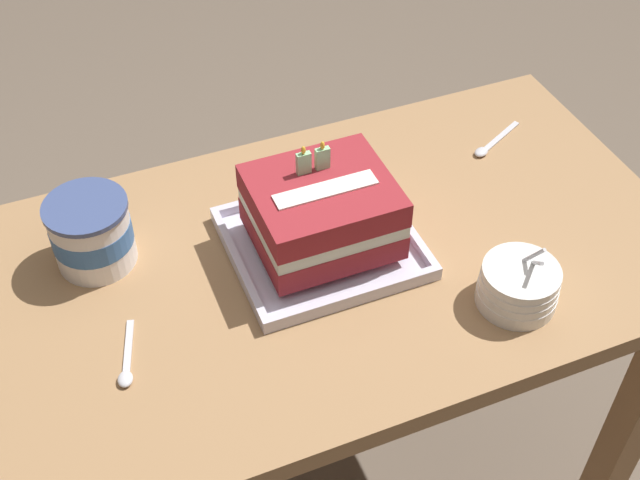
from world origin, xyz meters
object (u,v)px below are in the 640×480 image
(foil_tray, at_px, (322,245))
(ice_cream_tub, at_px, (91,232))
(serving_spoon_near_tray, at_px, (126,368))
(birthday_cake, at_px, (322,211))
(bowl_stack, at_px, (518,286))
(serving_spoon_by_bowls, at_px, (488,146))

(foil_tray, bearing_deg, ice_cream_tub, 161.70)
(serving_spoon_near_tray, bearing_deg, birthday_cake, 19.11)
(ice_cream_tub, bearing_deg, bowl_stack, -29.88)
(ice_cream_tub, xyz_separation_m, serving_spoon_by_bowls, (0.70, 0.01, -0.05))
(bowl_stack, bearing_deg, serving_spoon_by_bowls, 65.88)
(serving_spoon_near_tray, bearing_deg, ice_cream_tub, 88.30)
(ice_cream_tub, height_order, serving_spoon_near_tray, ice_cream_tub)
(bowl_stack, height_order, ice_cream_tub, ice_cream_tub)
(serving_spoon_near_tray, height_order, serving_spoon_by_bowls, same)
(foil_tray, distance_m, ice_cream_tub, 0.35)
(foil_tray, relative_size, serving_spoon_by_bowls, 2.24)
(bowl_stack, height_order, serving_spoon_near_tray, bowl_stack)
(birthday_cake, height_order, ice_cream_tub, birthday_cake)
(foil_tray, bearing_deg, bowl_stack, -43.11)
(foil_tray, relative_size, birthday_cake, 1.37)
(birthday_cake, xyz_separation_m, serving_spoon_near_tray, (-0.34, -0.12, -0.07))
(ice_cream_tub, distance_m, serving_spoon_near_tray, 0.23)
(bowl_stack, distance_m, serving_spoon_by_bowls, 0.36)
(foil_tray, height_order, serving_spoon_by_bowls, foil_tray)
(serving_spoon_near_tray, xyz_separation_m, serving_spoon_by_bowls, (0.70, 0.24, -0.00))
(foil_tray, xyz_separation_m, bowl_stack, (0.22, -0.21, 0.03))
(bowl_stack, relative_size, serving_spoon_by_bowls, 0.93)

